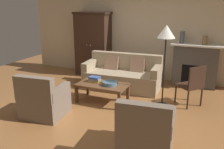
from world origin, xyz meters
TOP-DOWN VIEW (x-y plane):
  - ground_plane at (0.00, 0.00)m, footprint 9.60×9.60m
  - back_wall at (0.00, 2.55)m, footprint 7.20×0.10m
  - fireplace at (1.55, 2.30)m, footprint 1.26×0.48m
  - armoire at (-1.40, 2.22)m, footprint 1.06×0.57m
  - couch at (-0.13, 1.42)m, footprint 1.97×0.97m
  - coffee_table at (-0.19, 0.36)m, footprint 1.10×0.60m
  - fruit_bowl at (-0.02, 0.36)m, footprint 0.32×0.32m
  - book_stack at (-0.42, 0.42)m, footprint 0.26×0.19m
  - mantel_vase_slate at (1.17, 2.28)m, footprint 0.12×0.12m
  - mantel_vase_bronze at (1.73, 2.28)m, footprint 0.13×0.13m
  - armchair_near_left at (-0.93, -0.74)m, footprint 0.86×0.85m
  - armchair_near_right at (1.22, -1.09)m, footprint 0.85×0.85m
  - side_chair_wooden at (1.65, 0.91)m, footprint 0.62×0.62m
  - floor_lamp at (1.07, 0.70)m, footprint 0.36×0.36m

SIDE VIEW (x-z plane):
  - ground_plane at x=0.00m, z-range 0.00..0.00m
  - armchair_near_left at x=-0.93m, z-range -0.12..0.76m
  - armchair_near_right at x=1.22m, z-range -0.12..0.76m
  - couch at x=-0.13m, z-range -0.11..0.75m
  - coffee_table at x=-0.19m, z-range 0.16..0.58m
  - fruit_bowl at x=-0.02m, z-range 0.42..0.50m
  - book_stack at x=-0.42m, z-range 0.42..0.54m
  - side_chair_wooden at x=1.65m, z-range 0.06..0.96m
  - fireplace at x=1.55m, z-range 0.01..1.13m
  - armoire at x=-1.40m, z-range 0.00..1.87m
  - mantel_vase_bronze at x=1.73m, z-range 1.12..1.34m
  - mantel_vase_slate at x=1.17m, z-range 1.12..1.43m
  - back_wall at x=0.00m, z-range 0.00..2.80m
  - floor_lamp at x=1.07m, z-range 0.63..2.35m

